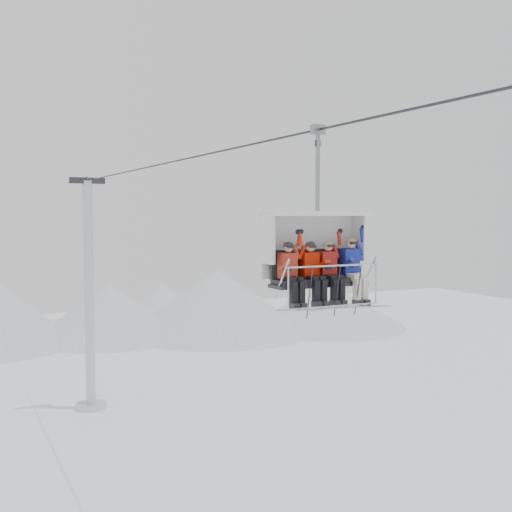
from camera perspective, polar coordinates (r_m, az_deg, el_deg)
name	(u,v)px	position (r m, az deg, el deg)	size (l,w,h in m)	color
ridgeline	(23,314)	(58.40, -20.03, -4.86)	(72.00, 21.00, 7.00)	silver
lift_tower_right	(89,311)	(38.58, -14.59, -4.73)	(2.00, 1.80, 13.48)	silver
haul_cable	(256,143)	(17.25, 0.00, 9.98)	(0.06, 0.06, 50.00)	#2B2B30
chairlift_carrier	(314,247)	(14.55, 5.20, 0.80)	(2.44, 1.17, 3.98)	black
skier_far_left	(290,272)	(13.91, 3.06, -1.42)	(0.38, 1.69, 1.53)	red
skier_center_left	(312,271)	(14.19, 5.02, -1.33)	(0.38, 1.69, 1.53)	red
skier_center_right	(330,270)	(14.44, 6.61, -1.25)	(0.38, 1.69, 1.53)	#A31C17
skier_far_right	(353,268)	(14.78, 8.59, -1.04)	(0.41, 1.69, 1.62)	#1A279A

